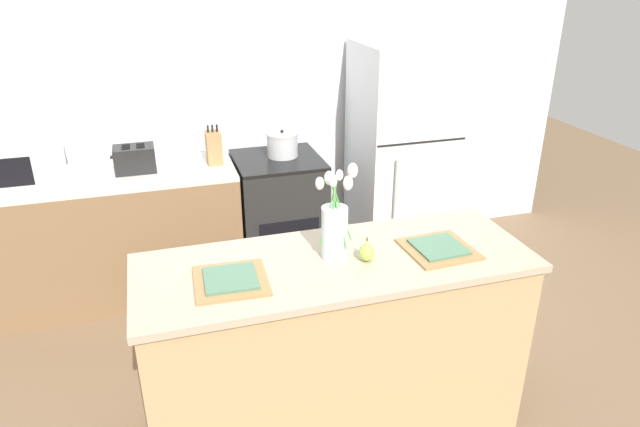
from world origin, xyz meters
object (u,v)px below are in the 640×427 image
object	(u,v)px
flower_vase	(335,225)
microwave	(19,163)
plate_setting_left	(231,280)
knife_block	(214,148)
refrigerator	(401,155)
toaster	(135,159)
stove_range	(280,216)
cooking_pot	(282,145)
pear_figurine	(367,252)
plate_setting_right	(439,248)

from	to	relation	value
flower_vase	microwave	distance (m)	2.20
plate_setting_left	knife_block	distance (m)	1.68
refrigerator	toaster	world-z (taller)	refrigerator
stove_range	cooking_pot	bearing A→B (deg)	38.10
refrigerator	flower_vase	size ratio (longest dim) A/B	3.79
refrigerator	flower_vase	distance (m)	1.91
knife_block	toaster	bearing A→B (deg)	-179.23
flower_vase	plate_setting_left	xyz separation A→B (m)	(-0.49, -0.08, -0.15)
plate_setting_left	toaster	size ratio (longest dim) A/B	1.14
refrigerator	flower_vase	bearing A→B (deg)	-123.71
pear_figurine	toaster	bearing A→B (deg)	120.51
plate_setting_left	stove_range	bearing A→B (deg)	70.55
flower_vase	toaster	bearing A→B (deg)	118.33
pear_figurine	knife_block	size ratio (longest dim) A/B	0.43
plate_setting_right	toaster	size ratio (longest dim) A/B	1.14
plate_setting_left	microwave	bearing A→B (deg)	122.44
stove_range	pear_figurine	xyz separation A→B (m)	(0.03, -1.65, 0.55)
pear_figurine	plate_setting_right	size ratio (longest dim) A/B	0.36
flower_vase	knife_block	world-z (taller)	flower_vase
stove_range	flower_vase	size ratio (longest dim) A/B	2.06
cooking_pot	knife_block	xyz separation A→B (m)	(-0.48, -0.01, 0.03)
toaster	cooking_pot	xyz separation A→B (m)	(1.00, 0.02, 0.00)
refrigerator	pear_figurine	world-z (taller)	refrigerator
pear_figurine	toaster	size ratio (longest dim) A/B	0.41
refrigerator	cooking_pot	xyz separation A→B (m)	(-0.91, 0.03, 0.16)
flower_vase	knife_block	bearing A→B (deg)	101.94
pear_figurine	knife_block	world-z (taller)	knife_block
flower_vase	pear_figurine	world-z (taller)	flower_vase
plate_setting_left	knife_block	world-z (taller)	knife_block
refrigerator	plate_setting_right	bearing A→B (deg)	-108.93
cooking_pot	microwave	world-z (taller)	microwave
stove_range	microwave	bearing A→B (deg)	-179.98
plate_setting_left	pear_figurine	bearing A→B (deg)	0.46
stove_range	cooking_pot	world-z (taller)	cooking_pot
cooking_pot	pear_figurine	bearing A→B (deg)	-90.61
plate_setting_left	cooking_pot	world-z (taller)	cooking_pot
pear_figurine	cooking_pot	xyz separation A→B (m)	(0.02, 1.68, -0.01)
refrigerator	plate_setting_left	xyz separation A→B (m)	(-1.53, -1.65, 0.13)
plate_setting_right	cooking_pot	world-z (taller)	cooking_pot
cooking_pot	microwave	distance (m)	1.68
plate_setting_right	refrigerator	bearing A→B (deg)	71.07
pear_figurine	plate_setting_right	xyz separation A→B (m)	(0.36, -0.00, -0.04)
refrigerator	knife_block	size ratio (longest dim) A/B	6.15
flower_vase	microwave	world-z (taller)	flower_vase
plate_setting_left	plate_setting_right	size ratio (longest dim) A/B	1.00
pear_figurine	microwave	world-z (taller)	microwave
refrigerator	microwave	size ratio (longest dim) A/B	3.46
microwave	plate_setting_right	bearing A→B (deg)	-39.31
toaster	cooking_pot	distance (m)	1.00
flower_vase	pear_figurine	distance (m)	0.19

